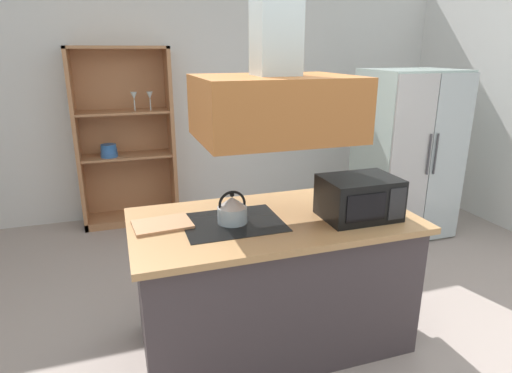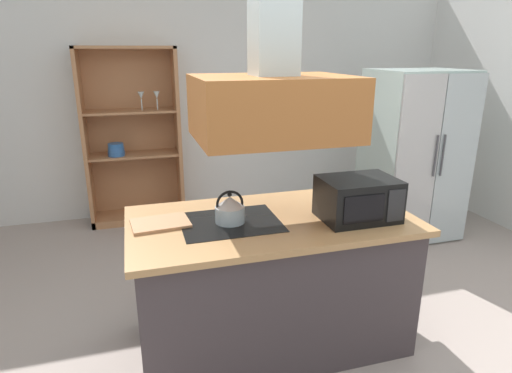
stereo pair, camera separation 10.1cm
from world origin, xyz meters
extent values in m
plane|color=#A5948B|center=(0.00, 0.00, 0.00)|extent=(7.80, 7.80, 0.00)
cube|color=silver|center=(0.00, 3.00, 1.35)|extent=(6.00, 0.12, 2.70)
cube|color=#3E3538|center=(-0.20, 0.21, 0.43)|extent=(1.70, 0.86, 0.86)
cube|color=#B38250|center=(-0.20, 0.21, 0.88)|extent=(1.78, 0.94, 0.04)
cube|color=black|center=(-0.47, 0.21, 0.90)|extent=(0.60, 0.48, 0.00)
cube|color=#A45E2B|center=(-0.20, 0.21, 1.59)|extent=(0.90, 0.70, 0.36)
cube|color=#AFC4BC|center=(1.79, 1.55, 0.86)|extent=(0.90, 0.72, 1.72)
cube|color=#BCBBBB|center=(1.56, 1.18, 0.86)|extent=(0.44, 0.03, 1.68)
cube|color=#B3BFC2|center=(2.01, 1.18, 0.86)|extent=(0.44, 0.03, 1.68)
cylinder|color=#4C4C51|center=(1.75, 1.15, 0.95)|extent=(0.02, 0.02, 0.40)
cylinder|color=#4C4C51|center=(1.83, 1.15, 0.95)|extent=(0.02, 0.02, 0.40)
cube|color=#B0764D|center=(-1.50, 2.74, 0.97)|extent=(0.04, 0.40, 1.95)
cube|color=#B0764D|center=(-0.50, 2.74, 0.97)|extent=(0.04, 0.40, 1.95)
cube|color=#B0764D|center=(-1.00, 2.74, 1.93)|extent=(1.04, 0.40, 0.03)
cube|color=#B0764D|center=(-1.00, 2.74, 0.04)|extent=(1.04, 0.40, 0.08)
cube|color=#B0764D|center=(-1.00, 2.93, 0.97)|extent=(1.04, 0.02, 1.95)
cube|color=#B0764D|center=(-1.00, 2.74, 0.78)|extent=(0.96, 0.36, 0.02)
cube|color=#B0764D|center=(-1.00, 2.74, 1.27)|extent=(0.96, 0.36, 0.02)
cylinder|color=#305FA2|center=(-1.19, 2.69, 0.82)|extent=(0.18, 0.18, 0.05)
cylinder|color=#3263A8|center=(-1.19, 2.69, 0.86)|extent=(0.17, 0.17, 0.05)
cylinder|color=#2C5FA4|center=(-1.19, 2.69, 0.91)|extent=(0.16, 0.16, 0.05)
cylinder|color=silver|center=(-0.87, 2.70, 1.34)|extent=(0.01, 0.01, 0.12)
cone|color=silver|center=(-0.87, 2.70, 1.44)|extent=(0.07, 0.07, 0.08)
cylinder|color=silver|center=(-0.71, 2.70, 1.34)|extent=(0.01, 0.01, 0.12)
cone|color=silver|center=(-0.71, 2.70, 1.44)|extent=(0.07, 0.07, 0.08)
cylinder|color=#AEBEC8|center=(-0.47, 0.21, 0.95)|extent=(0.18, 0.18, 0.10)
cone|color=beige|center=(-0.47, 0.21, 1.03)|extent=(0.17, 0.17, 0.06)
sphere|color=black|center=(-0.47, 0.21, 1.08)|extent=(0.03, 0.03, 0.03)
torus|color=black|center=(-0.47, 0.21, 1.02)|extent=(0.17, 0.02, 0.17)
cube|color=#B57C52|center=(-0.88, 0.29, 0.91)|extent=(0.36, 0.27, 0.02)
cube|color=black|center=(0.31, 0.05, 1.03)|extent=(0.46, 0.34, 0.26)
cube|color=black|center=(0.25, -0.12, 1.03)|extent=(0.26, 0.01, 0.17)
cube|color=#262628|center=(0.46, -0.12, 1.03)|extent=(0.11, 0.01, 0.20)
camera|label=1|loc=(-1.10, -2.16, 1.91)|focal=30.23mm
camera|label=2|loc=(-1.00, -2.19, 1.91)|focal=30.23mm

